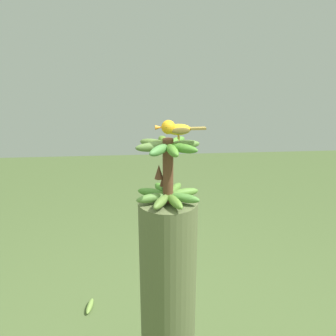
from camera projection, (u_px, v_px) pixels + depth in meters
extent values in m
cylinder|color=#5B663D|center=(168.00, 309.00, 1.88)|extent=(0.25, 0.25, 1.06)
cylinder|color=brown|center=(168.00, 171.00, 1.66)|extent=(0.04, 0.04, 0.27)
ellipsoid|color=#508838|center=(184.00, 198.00, 1.67)|extent=(0.14, 0.09, 0.04)
ellipsoid|color=#5A8B35|center=(184.00, 193.00, 1.72)|extent=(0.14, 0.08, 0.04)
ellipsoid|color=#558331|center=(174.00, 189.00, 1.76)|extent=(0.09, 0.14, 0.04)
ellipsoid|color=#4A8D2B|center=(162.00, 189.00, 1.76)|extent=(0.08, 0.14, 0.04)
ellipsoid|color=#4D8C30|center=(152.00, 193.00, 1.72)|extent=(0.14, 0.09, 0.04)
ellipsoid|color=#5A883B|center=(152.00, 198.00, 1.67)|extent=(0.14, 0.08, 0.04)
ellipsoid|color=olive|center=(161.00, 202.00, 1.64)|extent=(0.09, 0.14, 0.04)
ellipsoid|color=olive|center=(175.00, 202.00, 1.64)|extent=(0.08, 0.14, 0.04)
ellipsoid|color=#5B852A|center=(164.00, 142.00, 1.69)|extent=(0.06, 0.14, 0.04)
ellipsoid|color=#5B7C37|center=(154.00, 144.00, 1.66)|extent=(0.13, 0.11, 0.04)
ellipsoid|color=#597B3A|center=(152.00, 147.00, 1.61)|extent=(0.14, 0.06, 0.04)
ellipsoid|color=#4A823D|center=(160.00, 150.00, 1.58)|extent=(0.11, 0.13, 0.04)
ellipsoid|color=#4D852B|center=(172.00, 150.00, 1.57)|extent=(0.06, 0.14, 0.04)
ellipsoid|color=#4A862D|center=(182.00, 148.00, 1.60)|extent=(0.13, 0.11, 0.04)
ellipsoid|color=#588038|center=(184.00, 145.00, 1.64)|extent=(0.14, 0.06, 0.04)
ellipsoid|color=#4D8930|center=(176.00, 142.00, 1.68)|extent=(0.11, 0.13, 0.04)
cone|color=brown|center=(159.00, 172.00, 1.68)|extent=(0.04, 0.04, 0.06)
cone|color=brown|center=(164.00, 179.00, 1.71)|extent=(0.04, 0.04, 0.06)
cylinder|color=#C68933|center=(178.00, 137.00, 1.62)|extent=(0.01, 0.01, 0.02)
cylinder|color=#C68933|center=(179.00, 138.00, 1.59)|extent=(0.01, 0.00, 0.02)
ellipsoid|color=gold|center=(179.00, 130.00, 1.59)|extent=(0.10, 0.05, 0.04)
ellipsoid|color=olive|center=(179.00, 128.00, 1.61)|extent=(0.07, 0.01, 0.03)
ellipsoid|color=olive|center=(181.00, 131.00, 1.58)|extent=(0.07, 0.01, 0.03)
cube|color=olive|center=(198.00, 128.00, 1.60)|extent=(0.06, 0.03, 0.01)
sphere|color=gold|center=(168.00, 127.00, 1.59)|extent=(0.05, 0.05, 0.05)
sphere|color=black|center=(167.00, 127.00, 1.56)|extent=(0.01, 0.01, 0.01)
cone|color=orange|center=(159.00, 127.00, 1.58)|extent=(0.03, 0.02, 0.02)
ellipsoid|color=olive|center=(90.00, 306.00, 2.69)|extent=(0.05, 0.16, 0.03)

